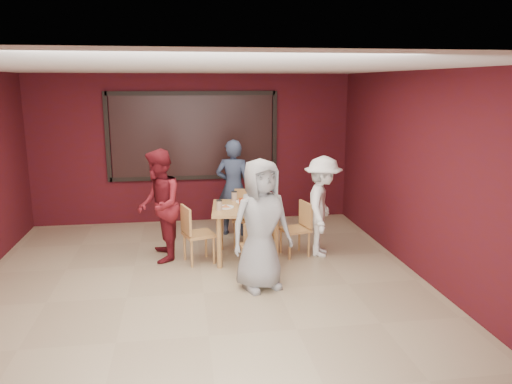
{
  "coord_description": "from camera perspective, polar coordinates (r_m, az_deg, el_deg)",
  "views": [
    {
      "loc": [
        -0.22,
        -5.98,
        2.63
      ],
      "look_at": [
        0.86,
        1.23,
        1.03
      ],
      "focal_mm": 35.0,
      "sensor_mm": 36.0,
      "label": 1
    }
  ],
  "objects": [
    {
      "name": "diner_front",
      "position": [
        6.39,
        0.56,
        -3.77
      ],
      "size": [
        0.97,
        0.79,
        1.71
      ],
      "primitive_type": "imported",
      "rotation": [
        0.0,
        0.0,
        0.33
      ],
      "color": "gray",
      "rests_on": "floor"
    },
    {
      "name": "floor",
      "position": [
        6.54,
        -6.0,
        -11.4
      ],
      "size": [
        7.0,
        7.0,
        0.0
      ],
      "primitive_type": "plane",
      "color": "tan",
      "rests_on": "ground"
    },
    {
      "name": "diner_right",
      "position": [
        7.72,
        7.6,
        -1.64
      ],
      "size": [
        0.89,
        1.14,
        1.55
      ],
      "primitive_type": "imported",
      "rotation": [
        0.0,
        0.0,
        1.21
      ],
      "color": "white",
      "rests_on": "floor"
    },
    {
      "name": "chair_back",
      "position": [
        8.26,
        -1.03,
        -2.49
      ],
      "size": [
        0.52,
        0.52,
        0.9
      ],
      "color": "tan",
      "rests_on": "floor"
    },
    {
      "name": "diner_back",
      "position": [
        8.69,
        -2.6,
        0.51
      ],
      "size": [
        0.7,
        0.55,
        1.69
      ],
      "primitive_type": "imported",
      "rotation": [
        0.0,
        0.0,
        2.88
      ],
      "color": "#313D57",
      "rests_on": "floor"
    },
    {
      "name": "diner_left",
      "position": [
        7.55,
        -11.04,
        -1.55
      ],
      "size": [
        0.68,
        0.85,
        1.68
      ],
      "primitive_type": "imported",
      "rotation": [
        0.0,
        0.0,
        -1.52
      ],
      "color": "maroon",
      "rests_on": "floor"
    },
    {
      "name": "window_blinds",
      "position": [
        9.49,
        -7.22,
        6.36
      ],
      "size": [
        3.0,
        0.02,
        1.5
      ],
      "primitive_type": "cube",
      "color": "black"
    },
    {
      "name": "chair_front",
      "position": [
        6.94,
        -0.05,
        -6.02
      ],
      "size": [
        0.4,
        0.4,
        0.78
      ],
      "color": "tan",
      "rests_on": "floor"
    },
    {
      "name": "chair_left",
      "position": [
        7.43,
        -7.12,
        -4.44
      ],
      "size": [
        0.53,
        0.53,
        0.87
      ],
      "color": "tan",
      "rests_on": "floor"
    },
    {
      "name": "chair_right",
      "position": [
        7.76,
        4.94,
        -3.82
      ],
      "size": [
        0.48,
        0.48,
        0.83
      ],
      "color": "tan",
      "rests_on": "floor"
    },
    {
      "name": "dining_table",
      "position": [
        7.52,
        -1.07,
        -2.45
      ],
      "size": [
        1.12,
        1.12,
        0.96
      ],
      "color": "tan",
      "rests_on": "floor"
    }
  ]
}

